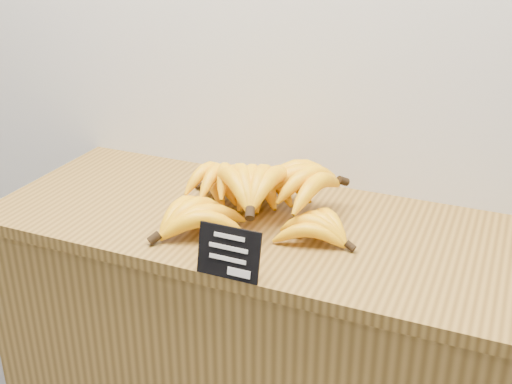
{
  "coord_description": "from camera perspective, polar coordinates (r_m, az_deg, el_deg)",
  "views": [
    {
      "loc": [
        0.69,
        1.51,
        1.61
      ],
      "look_at": [
        0.18,
        2.7,
        1.02
      ],
      "focal_mm": 45.0,
      "sensor_mm": 36.0,
      "label": 1
    }
  ],
  "objects": [
    {
      "name": "banana_pile",
      "position": [
        1.48,
        -0.02,
        -0.15
      ],
      "size": [
        0.48,
        0.43,
        0.13
      ],
      "color": "#FFBA0A",
      "rests_on": "counter_top"
    },
    {
      "name": "chalkboard_sign",
      "position": [
        1.26,
        -2.46,
        -5.42
      ],
      "size": [
        0.13,
        0.03,
        0.1
      ],
      "primitive_type": "cube",
      "rotation": [
        -0.22,
        0.0,
        0.0
      ],
      "color": "black",
      "rests_on": "counter_top"
    },
    {
      "name": "counter",
      "position": [
        1.77,
        0.66,
        -16.41
      ],
      "size": [
        1.31,
        0.5,
        0.9
      ],
      "primitive_type": "cube",
      "color": "olive",
      "rests_on": "ground"
    },
    {
      "name": "counter_top",
      "position": [
        1.51,
        0.75,
        -2.91
      ],
      "size": [
        1.3,
        0.54,
        0.03
      ],
      "primitive_type": "cube",
      "color": "olive",
      "rests_on": "counter"
    }
  ]
}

